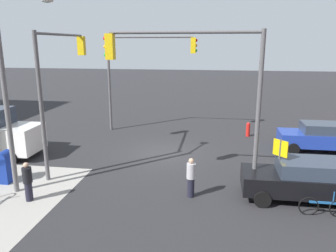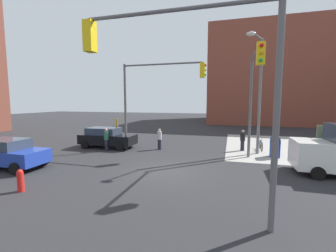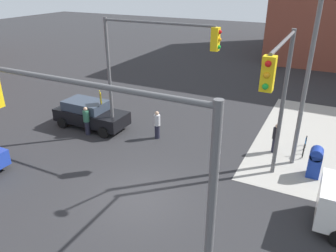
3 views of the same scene
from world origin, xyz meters
The scene contains 14 objects.
ground_plane centered at (0.00, 0.00, 0.00)m, with size 120.00×120.00×0.00m, color #28282B.
traffic_signal_nw_corner centered at (-2.11, 4.50, 4.67)m, with size 6.19×0.36×6.50m.
traffic_signal_se_corner centered at (2.14, -4.50, 4.67)m, with size 6.11×0.36×6.50m.
traffic_signal_ne_corner centered at (4.50, 2.62, 4.60)m, with size 0.36×4.99×6.50m.
street_lamp_corner centered at (5.06, 5.46, 4.70)m, with size 1.28×2.51×8.00m.
warning_sign_two_way centered at (-5.40, 4.71, 1.64)m, with size 0.48×0.48×2.40m.
mailbox_blue centered at (6.20, 5.00, 0.76)m, with size 0.56×0.64×1.43m.
fire_hydrant centered at (-5.00, -4.20, 0.49)m, with size 0.26×0.26×0.94m.
coupe_blue centered at (-8.65, -1.71, 0.84)m, with size 4.08×2.02×1.62m.
sedan_black centered at (-6.33, 4.76, 0.84)m, with size 4.48×2.02×1.62m.
pedestrian_crossing centered at (-2.00, 5.20, 0.84)m, with size 0.36×0.36×1.62m.
pedestrian_waiting centered at (-5.80, 3.80, 0.88)m, with size 0.36×0.36×1.69m.
pedestrian_walking_north centered at (4.20, 6.50, 0.82)m, with size 0.36×0.36×1.58m.
bicycle_at_crosswalk centered at (-6.80, 6.00, 0.35)m, with size 1.75×0.05×0.97m.
Camera 1 is at (-2.92, 17.25, 5.97)m, focal length 35.00 mm.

